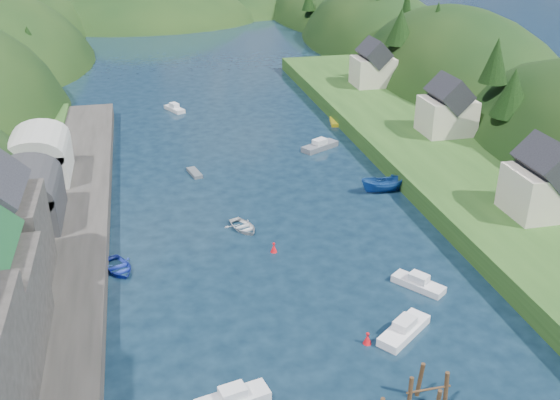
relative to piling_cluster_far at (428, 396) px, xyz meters
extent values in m
plane|color=black|center=(-4.25, 49.65, -1.24)|extent=(600.00, 600.00, 0.00)
ellipsoid|color=black|center=(-49.25, 159.65, -8.07)|extent=(44.00, 75.56, 39.00)
ellipsoid|color=black|center=(40.75, 74.65, -9.64)|extent=(36.00, 75.56, 48.00)
ellipsoid|color=black|center=(40.75, 117.65, -9.03)|extent=(36.00, 75.56, 44.49)
ellipsoid|color=black|center=(40.75, 159.65, -7.54)|extent=(36.00, 75.56, 36.00)
ellipsoid|color=black|center=(-14.25, 169.65, -11.24)|extent=(80.00, 60.00, 44.00)
ellipsoid|color=black|center=(13.75, 179.65, -13.24)|extent=(70.00, 56.00, 36.00)
cone|color=black|center=(-37.78, 100.74, 7.20)|extent=(4.07, 4.07, 4.90)
cone|color=black|center=(-43.94, 116.37, 8.69)|extent=(4.56, 4.56, 8.46)
cone|color=black|center=(-45.97, 127.16, 6.74)|extent=(4.75, 4.75, 5.29)
cone|color=black|center=(-43.64, 135.76, 8.02)|extent=(4.27, 4.27, 7.81)
cone|color=black|center=(30.25, 40.94, 8.58)|extent=(5.29, 5.29, 6.39)
cone|color=black|center=(31.02, 47.26, 11.39)|extent=(4.07, 4.07, 6.29)
cone|color=black|center=(36.59, 58.65, 6.97)|extent=(3.40, 3.40, 5.89)
cone|color=black|center=(36.39, 76.77, 10.50)|extent=(4.94, 4.94, 9.43)
cone|color=black|center=(29.41, 76.87, 11.00)|extent=(5.25, 5.25, 6.38)
cone|color=black|center=(37.61, 93.29, 11.64)|extent=(3.36, 3.36, 8.83)
cone|color=black|center=(36.75, 106.79, 9.98)|extent=(4.57, 4.57, 8.13)
cone|color=black|center=(37.81, 119.58, 7.94)|extent=(3.59, 3.59, 6.49)
cube|color=#2D2B28|center=(-28.25, 19.65, -0.24)|extent=(12.00, 110.00, 2.00)
cube|color=#2D2B28|center=(-30.25, 20.65, 4.76)|extent=(7.00, 8.00, 8.00)
cube|color=#2D2D30|center=(-30.25, 32.65, 2.76)|extent=(7.00, 9.00, 4.00)
cylinder|color=#2D2D30|center=(-30.25, 32.65, 4.76)|extent=(7.00, 9.00, 7.00)
cube|color=#B2B2A8|center=(-30.25, 44.65, 2.76)|extent=(7.00, 9.00, 4.00)
cylinder|color=#B2B2A8|center=(-30.25, 44.65, 4.76)|extent=(7.00, 9.00, 7.00)
cube|color=#234719|center=(20.75, 39.65, -0.04)|extent=(16.00, 120.00, 2.40)
cube|color=beige|center=(22.75, 21.65, 3.66)|extent=(7.00, 6.00, 5.00)
cube|color=black|center=(22.75, 21.65, 7.00)|extent=(5.15, 6.24, 5.15)
cube|color=beige|center=(24.75, 47.65, 3.66)|extent=(7.00, 6.00, 5.00)
cube|color=black|center=(24.75, 47.65, 7.00)|extent=(5.15, 6.24, 5.15)
cube|color=beige|center=(23.75, 74.65, 3.66)|extent=(7.00, 6.00, 5.00)
cube|color=black|center=(23.75, 74.65, 7.00)|extent=(5.15, 6.24, 5.15)
cylinder|color=#382314|center=(1.37, 0.00, -0.03)|extent=(0.32, 0.32, 3.62)
cylinder|color=#382314|center=(0.00, 1.37, -0.03)|extent=(0.32, 0.32, 3.62)
cylinder|color=#382314|center=(-1.37, 0.00, -0.03)|extent=(0.32, 0.32, 3.62)
cylinder|color=#382314|center=(0.00, 0.00, 0.57)|extent=(3.29, 0.16, 0.16)
cone|color=red|center=(-1.54, 7.82, -0.79)|extent=(0.70, 0.70, 0.90)
sphere|color=red|center=(-1.54, 7.82, -0.29)|extent=(0.30, 0.30, 0.30)
cone|color=red|center=(-5.76, 23.90, -0.79)|extent=(0.70, 0.70, 0.90)
sphere|color=red|center=(-5.76, 23.90, -0.29)|extent=(0.30, 0.30, 0.30)
cube|color=silver|center=(-13.22, 3.59, -0.91)|extent=(5.56, 2.84, 0.74)
cube|color=silver|center=(-13.22, 3.59, -0.15)|extent=(2.08, 1.59, 0.70)
cube|color=gold|center=(12.75, 62.02, -0.99)|extent=(2.12, 4.20, 0.56)
cube|color=slate|center=(7.14, 51.34, -0.87)|extent=(6.03, 4.54, 0.82)
cube|color=silver|center=(7.14, 51.34, -0.08)|extent=(2.44, 2.18, 0.70)
imported|color=#1B2F99|center=(-21.25, 23.83, -0.91)|extent=(4.72, 5.53, 0.97)
imported|color=#1B4A95|center=(10.43, 35.21, -0.32)|extent=(5.54, 2.11, 2.14)
cube|color=silver|center=(5.94, 14.54, -0.93)|extent=(4.27, 4.96, 0.69)
cube|color=silver|center=(5.94, 14.54, -0.20)|extent=(1.95, 2.08, 0.70)
cube|color=#4E555A|center=(-11.59, 45.99, -1.03)|extent=(1.87, 3.61, 0.48)
cube|color=white|center=(1.85, 8.29, -0.89)|extent=(5.60, 4.85, 0.79)
cube|color=silver|center=(1.85, 8.29, -0.11)|extent=(2.35, 2.22, 0.70)
cube|color=silver|center=(-12.07, 74.72, -0.95)|extent=(3.42, 4.92, 0.66)
cube|color=silver|center=(-12.07, 74.72, -0.23)|extent=(1.69, 1.95, 0.70)
imported|color=silver|center=(-7.95, 29.47, -0.94)|extent=(4.48, 5.19, 0.90)
camera|label=1|loc=(-17.54, -30.22, 31.09)|focal=40.00mm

